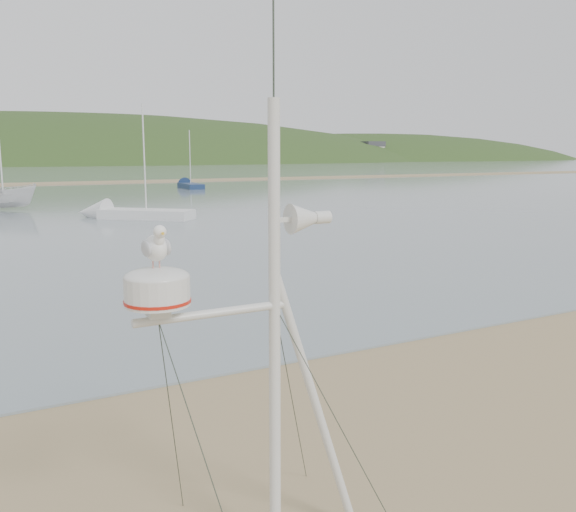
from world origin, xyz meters
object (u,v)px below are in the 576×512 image
sailboat_white_near (118,213)px  boat_white (2,176)px  mast_rig (271,434)px  sailboat_blue_far (187,185)px

sailboat_white_near → boat_white: bearing=121.7°
mast_rig → sailboat_white_near: bearing=79.7°
boat_white → sailboat_blue_far: (18.20, 18.10, -1.85)m
mast_rig → sailboat_blue_far: 58.79m
boat_white → sailboat_blue_far: size_ratio=0.67×
sailboat_white_near → sailboat_blue_far: (13.04, 26.44, 0.00)m
mast_rig → boat_white: size_ratio=1.16×
mast_rig → sailboat_white_near: size_ratio=0.73×
sailboat_blue_far → boat_white: bearing=-135.2°
boat_white → sailboat_white_near: 9.99m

